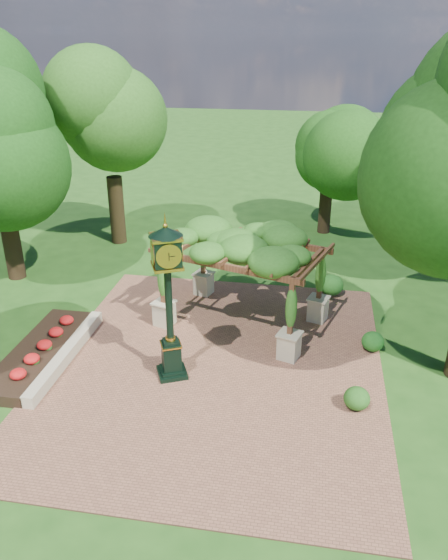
# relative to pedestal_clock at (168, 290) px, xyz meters

# --- Properties ---
(ground) EXTENTS (120.00, 120.00, 0.00)m
(ground) POSITION_rel_pedestal_clock_xyz_m (1.17, -0.25, -2.82)
(ground) COLOR #1E4714
(ground) RESTS_ON ground
(brick_plaza) EXTENTS (10.00, 12.00, 0.04)m
(brick_plaza) POSITION_rel_pedestal_clock_xyz_m (1.17, 0.75, -2.80)
(brick_plaza) COLOR brown
(brick_plaza) RESTS_ON ground
(border_wall) EXTENTS (0.35, 5.00, 0.40)m
(border_wall) POSITION_rel_pedestal_clock_xyz_m (-3.43, 0.25, -2.62)
(border_wall) COLOR #C6B793
(border_wall) RESTS_ON ground
(flower_bed) EXTENTS (1.50, 5.00, 0.36)m
(flower_bed) POSITION_rel_pedestal_clock_xyz_m (-4.33, 0.25, -2.64)
(flower_bed) COLOR red
(flower_bed) RESTS_ON ground
(pedestal_clock) EXTENTS (1.23, 1.23, 4.72)m
(pedestal_clock) POSITION_rel_pedestal_clock_xyz_m (0.00, 0.00, 0.00)
(pedestal_clock) COLOR black
(pedestal_clock) RESTS_ON brick_plaza
(pergola) EXTENTS (6.08, 4.77, 3.35)m
(pergola) POSITION_rel_pedestal_clock_xyz_m (1.57, 3.52, -0.07)
(pergola) COLOR #C4B991
(pergola) RESTS_ON brick_plaza
(sundial) EXTENTS (0.61, 0.61, 0.88)m
(sundial) POSITION_rel_pedestal_clock_xyz_m (1.59, 7.91, -2.44)
(sundial) COLOR gray
(sundial) RESTS_ON ground
(shrub_front) EXTENTS (0.85, 0.85, 0.63)m
(shrub_front) POSITION_rel_pedestal_clock_xyz_m (5.30, -0.70, -2.46)
(shrub_front) COLOR #215117
(shrub_front) RESTS_ON brick_plaza
(shrub_mid) EXTENTS (0.77, 0.77, 0.64)m
(shrub_mid) POSITION_rel_pedestal_clock_xyz_m (5.94, 2.40, -2.46)
(shrub_mid) COLOR #1C5818
(shrub_mid) RESTS_ON brick_plaza
(shrub_back) EXTENTS (1.17, 1.17, 0.81)m
(shrub_back) POSITION_rel_pedestal_clock_xyz_m (4.67, 6.26, -2.38)
(shrub_back) COLOR #26661D
(shrub_back) RESTS_ON brick_plaza
(tree_west_far) EXTENTS (4.57, 4.57, 8.23)m
(tree_west_far) POSITION_rel_pedestal_clock_xyz_m (-5.41, 10.53, 2.83)
(tree_west_far) COLOR #302413
(tree_west_far) RESTS_ON ground
(tree_north) EXTENTS (3.91, 3.91, 6.61)m
(tree_north) POSITION_rel_pedestal_clock_xyz_m (4.33, 13.63, 1.72)
(tree_north) COLOR black
(tree_north) RESTS_ON ground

